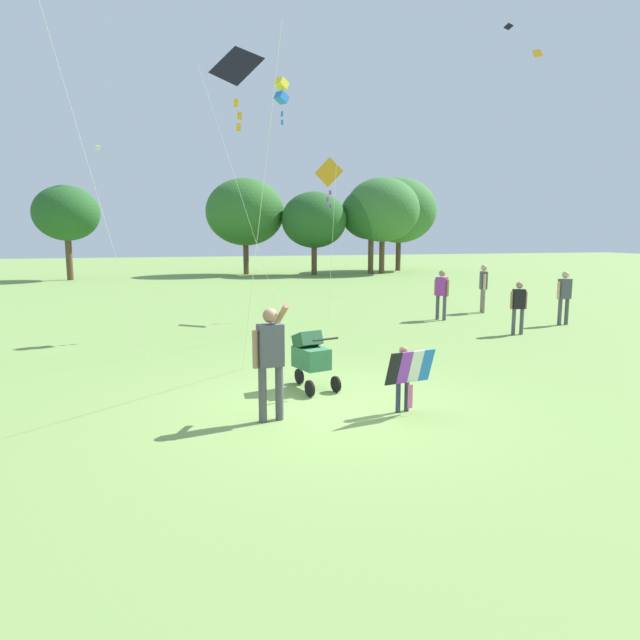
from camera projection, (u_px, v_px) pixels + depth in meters
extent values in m
plane|color=#75994C|center=(333.00, 407.00, 8.88)|extent=(120.00, 120.00, 0.00)
cylinder|color=brown|center=(69.00, 260.00, 32.99)|extent=(0.36, 0.36, 2.37)
ellipsoid|color=#235623|center=(66.00, 213.00, 32.59)|extent=(3.71, 3.34, 3.15)
cylinder|color=brown|center=(246.00, 259.00, 37.64)|extent=(0.36, 0.36, 2.03)
ellipsoid|color=#2D6628|center=(245.00, 212.00, 37.17)|extent=(5.13, 4.62, 4.36)
cylinder|color=brown|center=(314.00, 261.00, 37.10)|extent=(0.36, 0.36, 1.87)
ellipsoid|color=#235623|center=(314.00, 220.00, 36.70)|extent=(4.23, 3.81, 3.60)
cylinder|color=brown|center=(371.00, 256.00, 38.20)|extent=(0.36, 0.36, 2.38)
ellipsoid|color=#235623|center=(371.00, 213.00, 37.78)|extent=(4.10, 3.69, 3.49)
cylinder|color=brown|center=(382.00, 257.00, 38.38)|extent=(0.36, 0.36, 2.26)
ellipsoid|color=#387033|center=(383.00, 210.00, 37.90)|extent=(5.01, 4.51, 4.26)
cylinder|color=brown|center=(398.00, 256.00, 41.48)|extent=(0.36, 0.36, 2.15)
ellipsoid|color=#387033|center=(399.00, 210.00, 40.99)|extent=(5.48, 4.93, 4.66)
cylinder|color=#33384C|center=(407.00, 395.00, 8.65)|extent=(0.07, 0.07, 0.50)
cylinder|color=#33384C|center=(398.00, 396.00, 8.58)|extent=(0.07, 0.07, 0.50)
cube|color=#4C4C56|center=(403.00, 368.00, 8.55)|extent=(0.24, 0.17, 0.38)
cylinder|color=#A37556|center=(411.00, 368.00, 8.61)|extent=(0.05, 0.05, 0.33)
cylinder|color=#A37556|center=(395.00, 370.00, 8.49)|extent=(0.05, 0.05, 0.33)
sphere|color=#A37556|center=(403.00, 350.00, 8.51)|extent=(0.13, 0.13, 0.13)
cube|color=blue|center=(426.00, 365.00, 8.51)|extent=(0.22, 0.21, 0.51)
cube|color=white|center=(416.00, 366.00, 8.42)|extent=(0.22, 0.21, 0.51)
cube|color=purple|center=(405.00, 368.00, 8.34)|extent=(0.22, 0.21, 0.51)
cube|color=black|center=(394.00, 369.00, 8.25)|extent=(0.22, 0.21, 0.51)
cube|color=pink|center=(410.00, 397.00, 8.43)|extent=(0.08, 0.03, 0.36)
cylinder|color=#4C4C51|center=(263.00, 395.00, 8.13)|extent=(0.12, 0.12, 0.81)
cylinder|color=#4C4C51|center=(279.00, 393.00, 8.23)|extent=(0.12, 0.12, 0.81)
cube|color=#4C4C56|center=(270.00, 345.00, 8.07)|extent=(0.38, 0.26, 0.61)
cylinder|color=#A37556|center=(255.00, 349.00, 7.99)|extent=(0.09, 0.09, 0.54)
cylinder|color=#A37556|center=(282.00, 314.00, 8.22)|extent=(0.15, 0.50, 0.38)
sphere|color=#A37556|center=(270.00, 315.00, 8.00)|extent=(0.21, 0.21, 0.21)
cylinder|color=black|center=(299.00, 376.00, 10.23)|extent=(0.12, 0.28, 0.28)
cylinder|color=black|center=(310.00, 389.00, 9.42)|extent=(0.12, 0.28, 0.28)
cylinder|color=black|center=(336.00, 384.00, 9.69)|extent=(0.12, 0.28, 0.28)
cube|color=#337247|center=(311.00, 358.00, 9.81)|extent=(0.60, 0.74, 0.36)
cube|color=#235031|center=(307.00, 340.00, 9.87)|extent=(0.52, 0.51, 0.35)
cylinder|color=black|center=(326.00, 339.00, 9.37)|extent=(0.47, 0.17, 0.04)
cube|color=black|center=(236.00, 66.00, 10.49)|extent=(0.97, 0.76, 0.92)
cube|color=#F4A319|center=(236.00, 103.00, 10.56)|extent=(0.08, 0.05, 0.14)
cube|color=#F4A319|center=(240.00, 116.00, 10.64)|extent=(0.08, 0.02, 0.14)
cube|color=#F4A319|center=(239.00, 127.00, 10.63)|extent=(0.08, 0.04, 0.14)
cylinder|color=silver|center=(258.00, 229.00, 9.48)|extent=(0.21, 3.12, 5.54)
cube|color=yellow|center=(281.00, 84.00, 15.50)|extent=(0.44, 0.42, 0.32)
cube|color=blue|center=(282.00, 98.00, 15.56)|extent=(0.44, 0.42, 0.32)
cube|color=blue|center=(282.00, 114.00, 15.63)|extent=(0.06, 0.08, 0.14)
cube|color=blue|center=(282.00, 122.00, 15.68)|extent=(0.06, 0.08, 0.14)
cylinder|color=silver|center=(247.00, 214.00, 14.47)|extent=(2.44, 2.63, 6.37)
cylinder|color=silver|center=(86.00, 158.00, 10.60)|extent=(1.73, 2.26, 8.17)
cube|color=#F4A319|center=(329.00, 172.00, 18.13)|extent=(0.72, 0.87, 0.99)
cube|color=purple|center=(330.00, 193.00, 18.24)|extent=(0.08, 0.05, 0.14)
cube|color=purple|center=(327.00, 199.00, 18.24)|extent=(0.08, 0.06, 0.14)
cube|color=purple|center=(330.00, 206.00, 18.27)|extent=(0.09, 0.08, 0.14)
cylinder|color=silver|center=(332.00, 250.00, 16.53)|extent=(0.97, 3.87, 4.43)
cube|color=#F4A319|center=(538.00, 53.00, 27.57)|extent=(0.40, 0.42, 0.48)
cube|color=white|center=(98.00, 148.00, 32.56)|extent=(0.29, 0.20, 0.29)
cube|color=black|center=(508.00, 27.00, 33.06)|extent=(0.54, 0.28, 0.52)
cylinder|color=#4C4C51|center=(438.00, 307.00, 17.86)|extent=(0.11, 0.11, 0.77)
cylinder|color=#4C4C51|center=(444.00, 308.00, 17.71)|extent=(0.11, 0.11, 0.77)
cube|color=purple|center=(442.00, 286.00, 17.68)|extent=(0.36, 0.40, 0.58)
cylinder|color=#A37556|center=(436.00, 287.00, 17.82)|extent=(0.08, 0.08, 0.51)
cylinder|color=#A37556|center=(448.00, 288.00, 17.55)|extent=(0.08, 0.08, 0.51)
sphere|color=#A37556|center=(442.00, 273.00, 17.62)|extent=(0.20, 0.20, 0.20)
cylinder|color=#4C4C51|center=(567.00, 312.00, 16.87)|extent=(0.11, 0.11, 0.78)
cylinder|color=#4C4C51|center=(560.00, 312.00, 16.80)|extent=(0.11, 0.11, 0.78)
cube|color=#4C4C56|center=(565.00, 289.00, 16.73)|extent=(0.35, 0.22, 0.59)
cylinder|color=tan|center=(571.00, 290.00, 16.80)|extent=(0.08, 0.08, 0.52)
cylinder|color=tan|center=(559.00, 290.00, 16.68)|extent=(0.08, 0.08, 0.52)
sphere|color=tan|center=(566.00, 275.00, 16.67)|extent=(0.20, 0.20, 0.20)
cylinder|color=#7F705B|center=(482.00, 300.00, 19.58)|extent=(0.12, 0.12, 0.81)
cylinder|color=#7F705B|center=(483.00, 301.00, 19.33)|extent=(0.12, 0.12, 0.81)
cube|color=#4C4C56|center=(484.00, 280.00, 19.34)|extent=(0.34, 0.41, 0.61)
cylinder|color=tan|center=(482.00, 281.00, 19.57)|extent=(0.09, 0.09, 0.54)
cylinder|color=tan|center=(485.00, 282.00, 19.13)|extent=(0.09, 0.09, 0.54)
sphere|color=tan|center=(484.00, 268.00, 19.28)|extent=(0.21, 0.21, 0.21)
cylinder|color=#4C4C51|center=(522.00, 322.00, 15.22)|extent=(0.10, 0.10, 0.70)
cylinder|color=#4C4C51|center=(514.00, 322.00, 15.21)|extent=(0.10, 0.10, 0.70)
cube|color=black|center=(519.00, 299.00, 15.12)|extent=(0.34, 0.26, 0.52)
cylinder|color=#A37556|center=(526.00, 300.00, 15.13)|extent=(0.08, 0.08, 0.47)
cylinder|color=#A37556|center=(512.00, 300.00, 15.12)|extent=(0.08, 0.08, 0.47)
sphere|color=#A37556|center=(520.00, 285.00, 15.07)|extent=(0.18, 0.18, 0.18)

